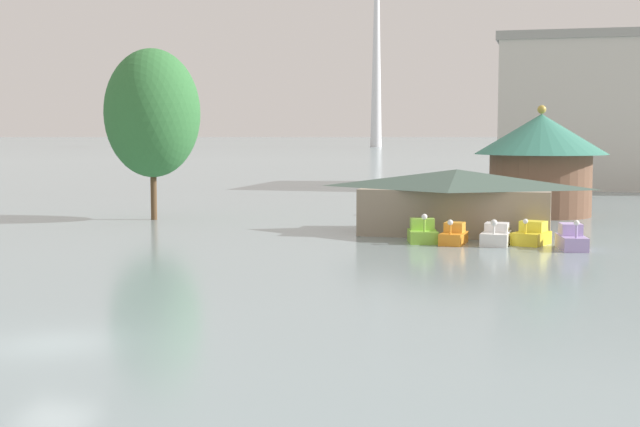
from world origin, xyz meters
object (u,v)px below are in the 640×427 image
at_px(pedal_boat_orange, 454,235).
at_px(pedal_boat_lavender, 572,239).
at_px(green_roof_pavilion, 541,158).
at_px(pedal_boat_yellow, 532,235).
at_px(boathouse, 456,200).
at_px(shoreline_tree_tall_left, 152,113).
at_px(pedal_boat_lime, 422,233).
at_px(pedal_boat_white, 496,236).

xyz_separation_m(pedal_boat_orange, pedal_boat_lavender, (6.83, -0.72, 0.07)).
height_order(pedal_boat_lavender, green_roof_pavilion, green_roof_pavilion).
height_order(pedal_boat_yellow, pedal_boat_lavender, pedal_boat_lavender).
xyz_separation_m(pedal_boat_orange, boathouse, (-0.46, 5.70, 1.71)).
height_order(pedal_boat_lavender, shoreline_tree_tall_left, shoreline_tree_tall_left).
relative_size(pedal_boat_lavender, shoreline_tree_tall_left, 0.24).
bearing_deg(pedal_boat_orange, shoreline_tree_tall_left, -105.71).
relative_size(pedal_boat_lime, pedal_boat_orange, 1.00).
bearing_deg(pedal_boat_yellow, pedal_boat_orange, -59.22).
distance_m(pedal_boat_lime, pedal_boat_orange, 1.94).
relative_size(boathouse, green_roof_pavilion, 1.24).
height_order(pedal_boat_lime, shoreline_tree_tall_left, shoreline_tree_tall_left).
bearing_deg(pedal_boat_white, boathouse, -148.01).
relative_size(pedal_boat_yellow, green_roof_pavilion, 0.27).
distance_m(pedal_boat_lime, pedal_boat_white, 4.42).
bearing_deg(pedal_boat_white, green_roof_pavilion, 176.58).
bearing_deg(green_roof_pavilion, pedal_boat_lime, -108.37).
bearing_deg(shoreline_tree_tall_left, boathouse, -8.35).
xyz_separation_m(pedal_boat_white, pedal_boat_lavender, (4.35, -1.12, 0.06)).
xyz_separation_m(pedal_boat_yellow, pedal_boat_lavender, (2.28, -1.67, 0.03)).
relative_size(boathouse, shoreline_tree_tall_left, 1.01).
distance_m(pedal_boat_white, pedal_boat_lavender, 4.49).
bearing_deg(pedal_boat_orange, boathouse, -170.16).
relative_size(pedal_boat_yellow, boathouse, 0.22).
bearing_deg(boathouse, pedal_boat_lime, -105.00).
relative_size(pedal_boat_white, pedal_boat_yellow, 1.01).
xyz_separation_m(pedal_boat_white, shoreline_tree_tall_left, (-26.40, 8.74, 7.61)).
relative_size(pedal_boat_lime, pedal_boat_white, 0.89).
height_order(pedal_boat_lime, pedal_boat_lavender, pedal_boat_lime).
bearing_deg(green_roof_pavilion, pedal_boat_orange, -103.09).
bearing_deg(shoreline_tree_tall_left, pedal_boat_white, -18.33).
relative_size(pedal_boat_white, green_roof_pavilion, 0.28).
distance_m(green_roof_pavilion, shoreline_tree_tall_left, 30.82).
relative_size(pedal_boat_lime, pedal_boat_lavender, 0.84).
bearing_deg(pedal_boat_orange, green_roof_pavilion, 172.13).
xyz_separation_m(green_roof_pavilion, shoreline_tree_tall_left, (-28.59, -10.98, 3.52)).
distance_m(pedal_boat_lime, pedal_boat_yellow, 6.52).
distance_m(pedal_boat_white, green_roof_pavilion, 20.26).
bearing_deg(pedal_boat_lime, pedal_boat_orange, 68.51).
xyz_separation_m(pedal_boat_lime, pedal_boat_lavender, (8.76, -0.97, 0.00)).
distance_m(boathouse, green_roof_pavilion, 15.49).
relative_size(pedal_boat_yellow, pedal_boat_lavender, 0.93).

